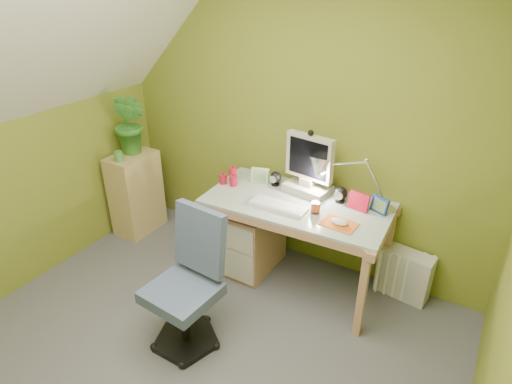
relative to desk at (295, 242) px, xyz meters
The scene contains 20 objects.
floor 1.30m from the desk, 99.98° to the right, with size 3.20×3.20×0.01m, color #525257.
wall_back 0.94m from the desk, 120.31° to the left, with size 3.20×0.01×2.40m, color olive.
desk is the anchor object (origin of this frame).
monitor 0.67m from the desk, 90.00° to the left, with size 0.41×0.24×0.56m, color #B6AFA4, non-canonical shape.
speaker_left 0.52m from the desk, 149.35° to the left, with size 0.09×0.09×0.11m, color black, non-canonical shape.
speaker_right 0.53m from the desk, 30.65° to the left, with size 0.10×0.10×0.12m, color black, non-canonical shape.
keyboard 0.41m from the desk, 119.74° to the right, with size 0.42×0.13×0.02m, color white.
mousepad 0.55m from the desk, 20.22° to the right, with size 0.23×0.16×0.01m, color orange.
mouse 0.56m from the desk, 20.22° to the right, with size 0.12×0.08×0.04m, color white.
amber_tumbler 0.45m from the desk, 23.96° to the right, with size 0.06×0.06×0.08m, color maroon.
candle_cluster 0.73m from the desk, behind, with size 0.15×0.13×0.12m, color red, non-canonical shape.
photo_frame_red 0.61m from the desk, 15.95° to the left, with size 0.15×0.02×0.13m, color red.
photo_frame_blue 0.72m from the desk, 15.95° to the left, with size 0.13×0.02×0.11m, color navy.
photo_frame_green 0.60m from the desk, 160.71° to the left, with size 0.14×0.02×0.12m, color #A6CF8E.
desk_lamp 0.80m from the desk, 21.80° to the left, with size 0.52×0.22×0.55m, color silver, non-canonical shape.
side_ledge 1.62m from the desk, behind, with size 0.29×0.44×0.77m, color tan.
potted_plant 1.76m from the desk, behind, with size 0.30×0.24×0.55m, color #377D29.
green_cup 1.67m from the desk, behind, with size 0.07×0.07×0.09m, color #4B8C3A.
task_chair 1.02m from the desk, 109.10° to the right, with size 0.47×0.47×0.85m, color #42506C, non-canonical shape.
radiator 0.85m from the desk, 18.79° to the left, with size 0.39×0.16×0.39m, color silver.
Camera 1 is at (1.37, -1.29, 2.25)m, focal length 30.00 mm.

